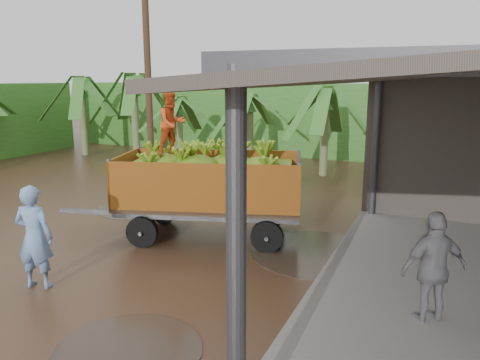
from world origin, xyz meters
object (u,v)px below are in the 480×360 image
object	(u,v)px
man_grey	(434,269)
utility_pole	(148,81)
banana_trailer	(209,184)
man_blue	(34,237)

from	to	relation	value
man_grey	utility_pole	bearing A→B (deg)	-68.63
banana_trailer	man_grey	size ratio (longest dim) A/B	3.29
man_grey	utility_pole	xyz separation A→B (m)	(-9.88, 6.72, 2.84)
man_blue	man_grey	distance (m)	7.01
man_blue	utility_pole	distance (m)	9.21
man_blue	utility_pole	size ratio (longest dim) A/B	0.27
man_blue	banana_trailer	bearing A→B (deg)	-127.04
banana_trailer	man_grey	world-z (taller)	banana_trailer
banana_trailer	man_blue	xyz separation A→B (m)	(-1.64, -3.89, -0.35)
banana_trailer	utility_pole	size ratio (longest dim) A/B	0.83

